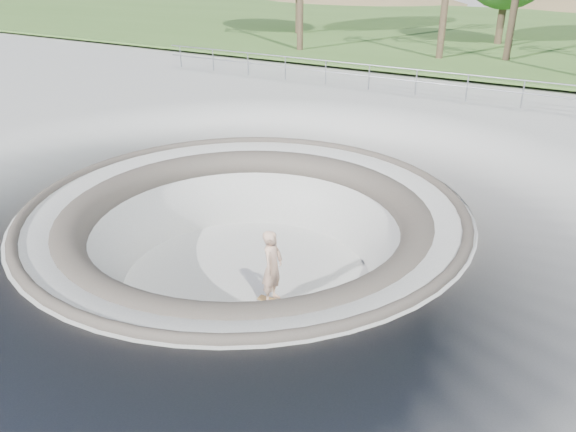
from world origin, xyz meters
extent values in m
plane|color=#ADADA8|center=(0.00, 0.00, 0.00)|extent=(180.00, 180.00, 0.00)
torus|color=#ADADA8|center=(0.00, 0.00, -2.00)|extent=(14.00, 14.00, 4.00)
cylinder|color=#ADADA8|center=(0.00, 0.00, -1.95)|extent=(6.60, 6.60, 0.10)
torus|color=#4D483E|center=(0.00, 0.00, -0.02)|extent=(10.24, 10.24, 0.24)
torus|color=#4D483E|center=(0.00, 0.00, -0.45)|extent=(8.91, 8.91, 0.81)
cube|color=#3D6026|center=(0.00, 34.00, 0.22)|extent=(180.00, 36.00, 0.12)
ellipsoid|color=brown|center=(-22.00, 55.00, -6.44)|extent=(50.40, 36.00, 23.40)
cylinder|color=gray|center=(0.00, 12.00, 1.17)|extent=(25.00, 0.05, 0.05)
cylinder|color=gray|center=(0.00, 12.00, 0.72)|extent=(25.00, 0.05, 0.05)
cube|color=olive|center=(1.17, -0.72, -1.83)|extent=(0.74, 0.24, 0.02)
cylinder|color=#A7A7AB|center=(1.17, -0.72, -1.86)|extent=(0.04, 0.15, 0.03)
cylinder|color=#A7A7AB|center=(1.17, -0.72, -1.86)|extent=(0.04, 0.15, 0.03)
cylinder|color=silver|center=(1.17, -0.72, -1.87)|extent=(0.06, 0.03, 0.06)
cylinder|color=silver|center=(1.17, -0.72, -1.87)|extent=(0.06, 0.03, 0.06)
cylinder|color=silver|center=(1.17, -0.72, -1.87)|extent=(0.06, 0.03, 0.06)
cylinder|color=silver|center=(1.17, -0.72, -1.87)|extent=(0.06, 0.03, 0.06)
imported|color=tan|center=(1.17, -0.72, -0.95)|extent=(0.49, 0.69, 1.75)
cylinder|color=brown|center=(0.06, 27.13, 2.61)|extent=(0.44, 0.44, 4.88)
camera|label=1|loc=(6.87, -9.79, 5.37)|focal=35.00mm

